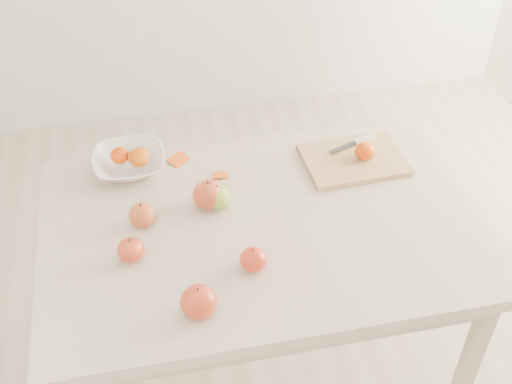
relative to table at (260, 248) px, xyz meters
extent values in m
plane|color=#C6B293|center=(0.00, 0.00, -0.65)|extent=(3.50, 3.50, 0.00)
cube|color=beige|center=(0.00, 0.00, 0.08)|extent=(1.20, 0.80, 0.04)
cylinder|color=#BCAA8E|center=(-0.54, 0.34, -0.30)|extent=(0.06, 0.06, 0.71)
cylinder|color=#BCAA8E|center=(0.54, 0.34, -0.30)|extent=(0.06, 0.06, 0.71)
cylinder|color=#BCAA8E|center=(0.54, -0.34, -0.30)|extent=(0.06, 0.06, 0.71)
cube|color=tan|center=(0.34, 0.21, 0.11)|extent=(0.31, 0.24, 0.02)
ellipsoid|color=#D33B07|center=(0.37, 0.20, 0.14)|extent=(0.06, 0.06, 0.05)
imported|color=white|center=(-0.34, 0.31, 0.13)|extent=(0.22, 0.22, 0.05)
ellipsoid|color=#DB4C07|center=(-0.36, 0.32, 0.15)|extent=(0.06, 0.06, 0.05)
ellipsoid|color=#DC5307|center=(-0.31, 0.30, 0.15)|extent=(0.07, 0.07, 0.06)
cube|color=#C9480E|center=(-0.19, 0.33, 0.10)|extent=(0.07, 0.07, 0.01)
cube|color=#ED5B10|center=(-0.07, 0.22, 0.10)|extent=(0.05, 0.04, 0.01)
cube|color=white|center=(0.40, 0.28, 0.12)|extent=(0.08, 0.04, 0.01)
cube|color=#3A3C42|center=(0.32, 0.26, 0.12)|extent=(0.09, 0.05, 0.00)
ellipsoid|color=#70A02C|center=(-0.10, 0.09, 0.13)|extent=(0.08, 0.08, 0.07)
ellipsoid|color=#A51417|center=(-0.05, -0.16, 0.13)|extent=(0.07, 0.07, 0.06)
ellipsoid|color=maroon|center=(-0.13, 0.10, 0.14)|extent=(0.09, 0.09, 0.08)
ellipsoid|color=#9C2D1C|center=(-0.32, 0.06, 0.13)|extent=(0.07, 0.07, 0.07)
ellipsoid|color=maroon|center=(-0.35, -0.06, 0.13)|extent=(0.07, 0.07, 0.06)
ellipsoid|color=#A72017|center=(-0.21, -0.28, 0.14)|extent=(0.09, 0.09, 0.08)
camera|label=1|loc=(-0.28, -1.26, 1.31)|focal=45.00mm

